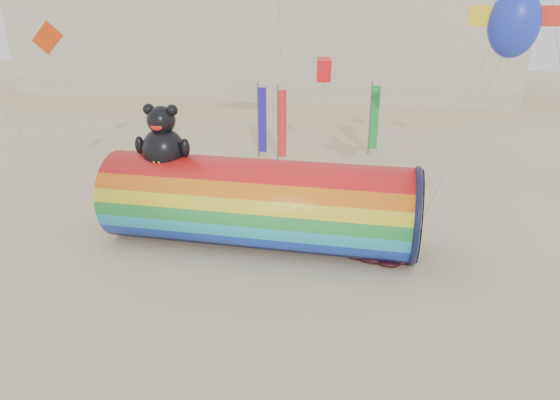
% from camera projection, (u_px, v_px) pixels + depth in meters
% --- Properties ---
extents(ground, '(160.00, 160.00, 0.00)m').
position_uv_depth(ground, '(260.00, 267.00, 20.13)').
color(ground, '#CCB58C').
rests_on(ground, ground).
extents(hotel_building, '(60.40, 15.40, 20.60)m').
position_uv_depth(hotel_building, '(257.00, 6.00, 60.89)').
color(hotel_building, '#B7AD99').
rests_on(hotel_building, ground).
extents(windsock_assembly, '(13.36, 4.07, 6.16)m').
position_uv_depth(windsock_assembly, '(258.00, 201.00, 21.42)').
color(windsock_assembly, red).
rests_on(windsock_assembly, ground).
extents(kite_handler, '(0.75, 0.67, 1.72)m').
position_uv_depth(kite_handler, '(378.00, 232.00, 21.32)').
color(kite_handler, slate).
rests_on(kite_handler, ground).
extents(fabric_bundle, '(2.62, 1.35, 0.41)m').
position_uv_depth(fabric_bundle, '(376.00, 258.00, 20.55)').
color(fabric_bundle, '#380A11').
rests_on(fabric_bundle, ground).
extents(festival_banners, '(8.20, 3.48, 5.20)m').
position_uv_depth(festival_banners, '(306.00, 121.00, 34.38)').
color(festival_banners, '#59595E').
rests_on(festival_banners, ground).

